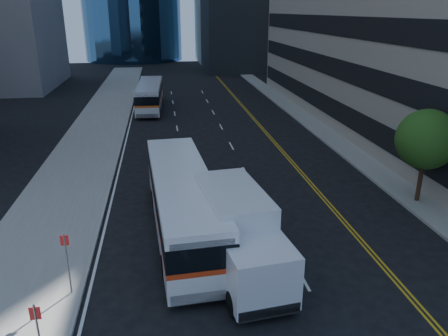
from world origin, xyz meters
name	(u,v)px	position (x,y,z in m)	size (l,w,h in m)	color
ground	(305,310)	(0.00, 0.00, 0.00)	(160.00, 160.00, 0.00)	black
sidewalk_west	(96,133)	(-10.50, 25.00, 0.07)	(5.00, 90.00, 0.15)	gray
sidewalk_east	(314,125)	(9.00, 25.00, 0.07)	(2.00, 90.00, 0.15)	gray
street_tree	(427,139)	(9.00, 8.00, 3.64)	(3.20, 3.20, 5.10)	#332114
bus_front	(182,201)	(-4.00, 6.32, 1.65)	(3.36, 11.89, 3.03)	white
bus_rear	(150,95)	(-5.98, 34.49, 1.51)	(2.78, 10.84, 2.77)	silver
box_truck	(239,233)	(-1.92, 2.82, 1.71)	(3.15, 6.99, 3.23)	silver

